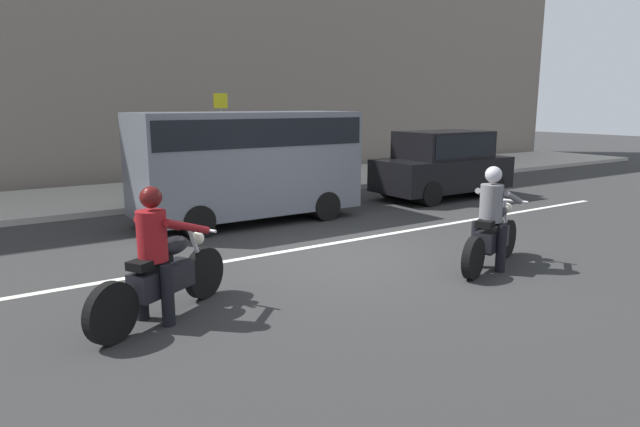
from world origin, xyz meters
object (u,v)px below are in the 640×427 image
motorcycle_with_rider_crimson (160,266)px  parked_van_slate_gray (246,159)px  pedestrian_bystander (177,155)px  motorcycle_with_rider_gray (492,227)px  street_sign_post (221,129)px  parked_hatchback_black (443,164)px

motorcycle_with_rider_crimson → parked_van_slate_gray: 5.57m
motorcycle_with_rider_crimson → parked_van_slate_gray: (3.30, 4.44, 0.71)m
motorcycle_with_rider_crimson → pedestrian_bystander: size_ratio=1.22×
motorcycle_with_rider_gray → street_sign_post: street_sign_post is taller
motorcycle_with_rider_crimson → street_sign_post: street_sign_post is taller
pedestrian_bystander → parked_hatchback_black: bearing=-38.0°
motorcycle_with_rider_gray → parked_van_slate_gray: size_ratio=0.43×
motorcycle_with_rider_gray → pedestrian_bystander: (-1.65, 9.57, 0.44)m
motorcycle_with_rider_crimson → street_sign_post: 10.56m
parked_van_slate_gray → motorcycle_with_rider_gray: bearing=-72.7°
motorcycle_with_rider_gray → parked_van_slate_gray: (-1.62, 5.21, 0.71)m
pedestrian_bystander → street_sign_post: bearing=18.0°
parked_van_slate_gray → pedestrian_bystander: (-0.03, 4.36, -0.26)m
parked_van_slate_gray → pedestrian_bystander: parked_van_slate_gray is taller
parked_hatchback_black → parked_van_slate_gray: bearing=178.4°
street_sign_post → motorcycle_with_rider_crimson: bearing=-117.5°
parked_van_slate_gray → street_sign_post: street_sign_post is taller
parked_hatchback_black → motorcycle_with_rider_gray: bearing=-129.3°
motorcycle_with_rider_gray → street_sign_post: bearing=90.4°
parked_hatchback_black → street_sign_post: street_sign_post is taller
motorcycle_with_rider_gray → motorcycle_with_rider_crimson: 4.98m
motorcycle_with_rider_crimson → parked_hatchback_black: parked_hatchback_black is taller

